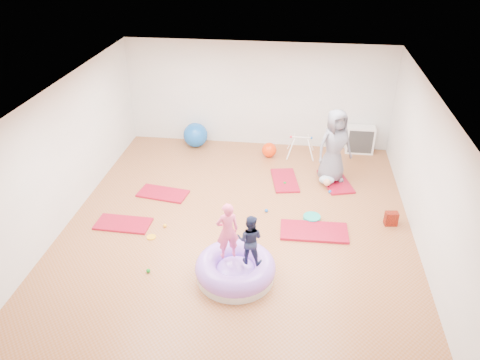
# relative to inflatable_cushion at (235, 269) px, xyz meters

# --- Properties ---
(room) EXTENTS (7.01, 8.01, 2.81)m
(room) POSITION_rel_inflatable_cushion_xyz_m (-0.16, 1.56, 1.23)
(room) COLOR #9C6445
(room) RESTS_ON ground
(gym_mat_front_left) EXTENTS (1.13, 0.59, 0.05)m
(gym_mat_front_left) POSITION_rel_inflatable_cushion_xyz_m (-2.51, 1.28, -0.15)
(gym_mat_front_left) COLOR #A20F2F
(gym_mat_front_left) RESTS_ON ground
(gym_mat_mid_left) EXTENTS (1.18, 0.72, 0.05)m
(gym_mat_mid_left) POSITION_rel_inflatable_cushion_xyz_m (-2.02, 2.54, -0.15)
(gym_mat_mid_left) COLOR #A20F2F
(gym_mat_mid_left) RESTS_ON ground
(gym_mat_center_back) EXTENTS (0.75, 1.20, 0.05)m
(gym_mat_center_back) POSITION_rel_inflatable_cushion_xyz_m (0.71, 3.51, -0.15)
(gym_mat_center_back) COLOR #A20F2F
(gym_mat_center_back) RESTS_ON ground
(gym_mat_right) EXTENTS (1.35, 0.70, 0.06)m
(gym_mat_right) POSITION_rel_inflatable_cushion_xyz_m (1.38, 1.51, -0.14)
(gym_mat_right) COLOR #A20F2F
(gym_mat_right) RESTS_ON ground
(gym_mat_rear_right) EXTENTS (0.87, 1.27, 0.05)m
(gym_mat_rear_right) POSITION_rel_inflatable_cushion_xyz_m (1.91, 3.61, -0.15)
(gym_mat_rear_right) COLOR #A20F2F
(gym_mat_rear_right) RESTS_ON ground
(inflatable_cushion) EXTENTS (1.41, 1.41, 0.44)m
(inflatable_cushion) POSITION_rel_inflatable_cushion_xyz_m (0.00, 0.00, 0.00)
(inflatable_cushion) COLOR silver
(inflatable_cushion) RESTS_ON ground
(child_pink) EXTENTS (0.46, 0.39, 1.08)m
(child_pink) POSITION_rel_inflatable_cushion_xyz_m (-0.15, 0.12, 0.78)
(child_pink) COLOR #FB5889
(child_pink) RESTS_ON inflatable_cushion
(child_navy) EXTENTS (0.49, 0.40, 0.92)m
(child_navy) POSITION_rel_inflatable_cushion_xyz_m (0.25, 0.03, 0.70)
(child_navy) COLOR #1D2342
(child_navy) RESTS_ON inflatable_cushion
(adult_caregiver) EXTENTS (1.02, 0.88, 1.76)m
(adult_caregiver) POSITION_rel_inflatable_cushion_xyz_m (1.80, 3.66, 0.75)
(adult_caregiver) COLOR slate
(adult_caregiver) RESTS_ON gym_mat_rear_right
(infant) EXTENTS (0.36, 0.37, 0.21)m
(infant) POSITION_rel_inflatable_cushion_xyz_m (1.68, 3.40, -0.02)
(infant) COLOR #AFC5E0
(infant) RESTS_ON gym_mat_rear_right
(ball_pit_balls) EXTENTS (3.46, 3.50, 0.08)m
(ball_pit_balls) POSITION_rel_inflatable_cushion_xyz_m (0.04, 1.66, -0.13)
(ball_pit_balls) COLOR #137B1B
(ball_pit_balls) RESTS_ON ground
(exercise_ball_blue) EXTENTS (0.66, 0.66, 0.66)m
(exercise_ball_blue) POSITION_rel_inflatable_cushion_xyz_m (-1.81, 5.15, 0.16)
(exercise_ball_blue) COLOR blue
(exercise_ball_blue) RESTS_ON ground
(exercise_ball_orange) EXTENTS (0.38, 0.38, 0.38)m
(exercise_ball_orange) POSITION_rel_inflatable_cushion_xyz_m (0.23, 4.77, 0.02)
(exercise_ball_orange) COLOR #F4380A
(exercise_ball_orange) RESTS_ON ground
(infant_play_gym) EXTENTS (0.71, 0.68, 0.55)m
(infant_play_gym) POSITION_rel_inflatable_cushion_xyz_m (1.04, 4.92, 0.19)
(infant_play_gym) COLOR white
(infant_play_gym) RESTS_ON ground
(cube_shelf) EXTENTS (0.73, 0.36, 0.73)m
(cube_shelf) POSITION_rel_inflatable_cushion_xyz_m (2.59, 5.35, 0.19)
(cube_shelf) COLOR white
(cube_shelf) RESTS_ON ground
(balance_disc) EXTENTS (0.36, 0.36, 0.08)m
(balance_disc) POSITION_rel_inflatable_cushion_xyz_m (1.34, 1.98, -0.13)
(balance_disc) COLOR #18A998
(balance_disc) RESTS_ON ground
(backpack) EXTENTS (0.27, 0.19, 0.30)m
(backpack) POSITION_rel_inflatable_cushion_xyz_m (2.94, 1.99, -0.02)
(backpack) COLOR #BA1A05
(backpack) RESTS_ON ground
(yellow_toy) EXTENTS (0.18, 0.18, 0.03)m
(yellow_toy) POSITION_rel_inflatable_cushion_xyz_m (-1.80, 0.92, -0.16)
(yellow_toy) COLOR yellow
(yellow_toy) RESTS_ON ground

